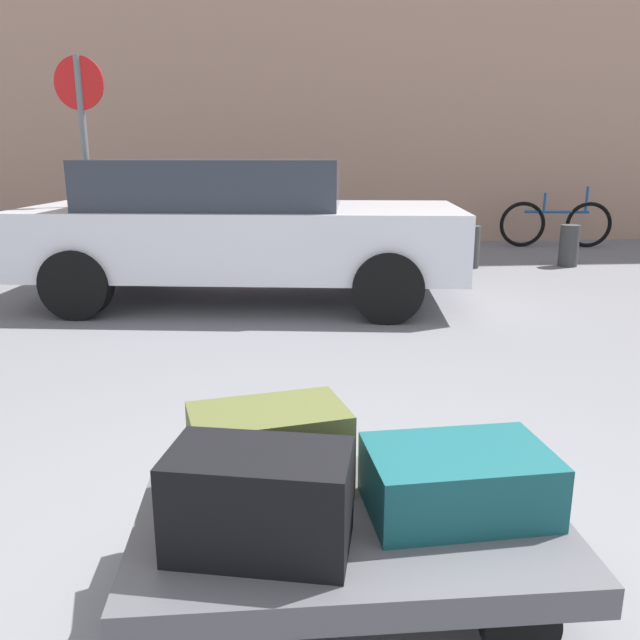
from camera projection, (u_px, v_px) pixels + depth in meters
ground_plane at (350, 605)px, 2.19m from camera, size 60.00×60.00×0.00m
luggage_cart at (350, 534)px, 2.12m from camera, size 1.40×0.84×0.34m
duffel_bag_olive_front_right at (269, 450)px, 2.24m from camera, size 0.58×0.41×0.30m
suitcase_teal_center at (458, 480)px, 2.12m from camera, size 0.61×0.41×0.21m
duffel_bag_black_stacked_top at (260, 500)px, 1.90m from camera, size 0.59×0.41×0.31m
parked_car at (238, 226)px, 6.52m from camera, size 4.50×2.37×1.42m
bicycle_leaning at (556, 224)px, 10.30m from camera, size 1.75×0.32×0.96m
bollard_kerb_near at (470, 247)px, 8.48m from camera, size 0.25×0.25×0.55m
bollard_kerb_mid at (569, 246)px, 8.58m from camera, size 0.25×0.25×0.55m
no_parking_sign at (85, 154)px, 6.31m from camera, size 0.49×0.12×2.38m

